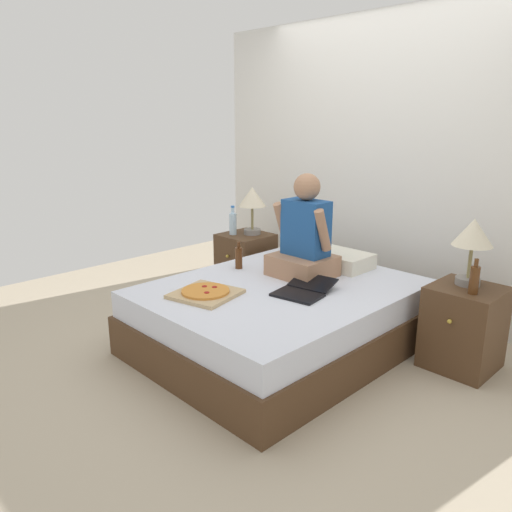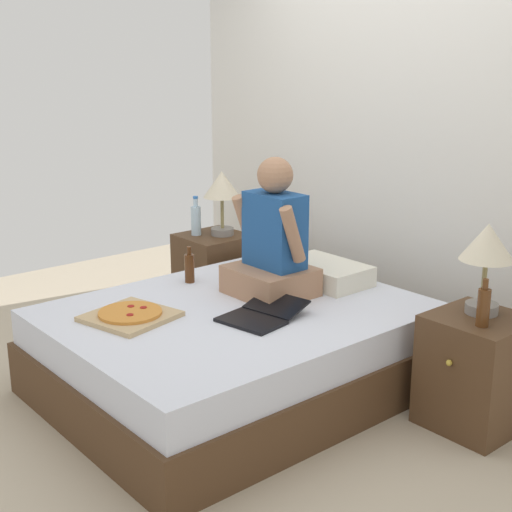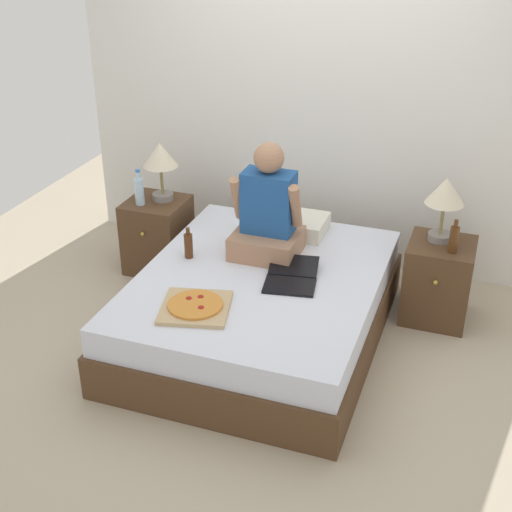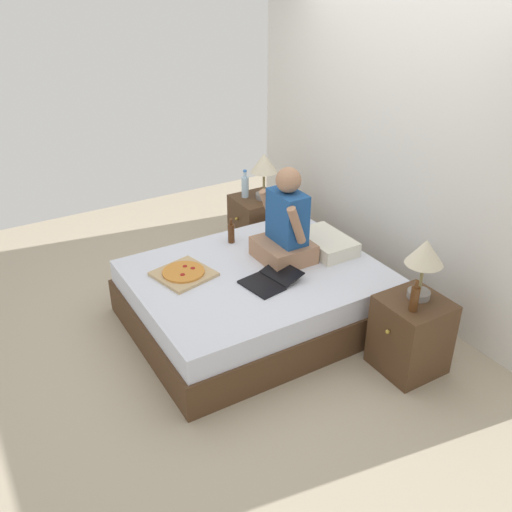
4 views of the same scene
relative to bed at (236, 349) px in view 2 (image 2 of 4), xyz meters
name	(u,v)px [view 2 (image 2 of 4)]	position (x,y,z in m)	size (l,w,h in m)	color
ground_plane	(236,388)	(0.00, 0.00, -0.23)	(5.78, 5.78, 0.00)	tan
wall_back	(401,145)	(0.00, 1.33, 1.02)	(3.78, 0.12, 2.50)	silver
bed	(236,349)	(0.00, 0.00, 0.00)	(1.55, 1.94, 0.48)	#4C331E
nightstand_left	(214,274)	(-1.07, 0.66, 0.05)	(0.44, 0.47, 0.57)	#4C331E
lamp_on_left_nightstand	(222,189)	(-1.03, 0.71, 0.66)	(0.26, 0.26, 0.45)	gray
water_bottle	(196,219)	(-1.15, 0.57, 0.45)	(0.07, 0.07, 0.28)	silver
nightstand_right	(476,371)	(1.07, 0.66, 0.05)	(0.44, 0.47, 0.57)	#4C331E
lamp_on_right_nightstand	(487,249)	(1.04, 0.71, 0.66)	(0.26, 0.26, 0.45)	gray
beer_bottle	(483,307)	(1.14, 0.56, 0.43)	(0.06, 0.06, 0.23)	#512D14
pillow	(325,272)	(-0.01, 0.69, 0.30)	(0.52, 0.34, 0.12)	silver
person_seated	(273,245)	(-0.05, 0.31, 0.53)	(0.47, 0.40, 0.78)	#A37556
laptop	(260,315)	(0.21, -0.01, 0.26)	(0.38, 0.46, 0.07)	black
pizza_box	(130,315)	(-0.22, -0.52, 0.26)	(0.48, 0.48, 0.05)	tan
beer_bottle_on_bed	(190,267)	(-0.53, 0.07, 0.33)	(0.06, 0.06, 0.22)	#4C2811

